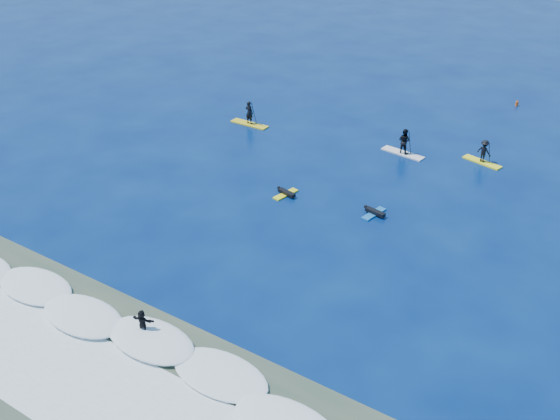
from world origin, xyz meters
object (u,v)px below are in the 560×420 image
Objects in this scene: prone_paddler_far at (374,213)px; marker_buoy at (517,103)px; sup_paddler_right at (484,153)px; sup_paddler_center at (404,143)px; wave_surfer at (143,323)px; sup_paddler_left at (249,116)px; prone_paddler_near at (286,193)px.

marker_buoy reaches higher than prone_paddler_far.
sup_paddler_center is at bearing -147.76° from sup_paddler_right.
sup_paddler_right reaches higher than marker_buoy.
sup_paddler_center is 1.81× the size of wave_surfer.
sup_paddler_left is 18.85m from sup_paddler_right.
sup_paddler_center reaches higher than prone_paddler_near.
wave_surfer is at bearing -65.03° from sup_paddler_left.
sup_paddler_right is 4.98× the size of marker_buoy.
prone_paddler_far is 3.35× the size of marker_buoy.
sup_paddler_right is 28.36m from wave_surfer.
wave_surfer is (1.76, -15.31, 0.62)m from prone_paddler_near.
wave_surfer is at bearing -91.10° from sup_paddler_right.
marker_buoy is (8.53, 25.16, 0.13)m from prone_paddler_near.
sup_paddler_center is at bearing -106.94° from marker_buoy.
sup_paddler_center is 25.64m from wave_surfer.
prone_paddler_far is (2.06, -9.36, -0.74)m from sup_paddler_center.
sup_paddler_left is 1.67× the size of prone_paddler_far.
prone_paddler_far is (6.04, 0.87, 0.00)m from prone_paddler_near.
sup_paddler_right is (18.56, 3.31, 0.06)m from sup_paddler_left.
sup_paddler_center is 9.62m from prone_paddler_far.
sup_paddler_left is at bearing 73.76° from prone_paddler_far.
prone_paddler_far is 24.42m from marker_buoy.
sup_paddler_left is 0.99× the size of sup_paddler_center.
sup_paddler_left is 1.12× the size of sup_paddler_right.
sup_paddler_left is 26.30m from wave_surfer.
sup_paddler_right reaches higher than prone_paddler_far.
prone_paddler_far is 16.75m from wave_surfer.
sup_paddler_left is 17.01m from prone_paddler_far.
wave_surfer is 41.04m from marker_buoy.
sup_paddler_center is 1.71× the size of prone_paddler_near.
marker_buoy is (-0.96, 13.19, -0.54)m from sup_paddler_right.
sup_paddler_center is 1.14× the size of sup_paddler_right.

